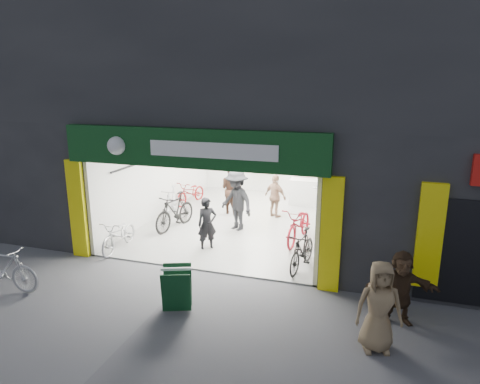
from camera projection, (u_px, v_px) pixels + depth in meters
The scene contains 17 objects.
ground at pixel (195, 270), 10.56m from camera, with size 60.00×60.00×0.00m, color #56565B.
building at pixel (279, 88), 13.81m from camera, with size 17.00×10.27×8.00m.
bike_left_front at pixel (119, 235), 11.73m from camera, with size 0.59×1.69×0.89m, color #B4B5B9.
bike_left_midfront at pixel (175, 211), 13.36m from camera, with size 0.54×1.92×1.16m, color black.
bike_left_midback at pixel (191, 192), 16.18m from camera, with size 0.59×1.70×0.89m, color maroon.
bike_left_back at pixel (172, 202), 14.68m from camera, with size 0.48×1.72×1.03m, color #B6B7BC.
bike_right_front at pixel (302, 250), 10.50m from camera, with size 0.47×1.66×0.99m, color black.
bike_right_mid at pixel (299, 224), 12.29m from camera, with size 0.71×2.04×1.07m, color maroon.
bike_right_back at pixel (324, 200), 14.55m from camera, with size 0.56×2.00×1.20m, color silver.
parked_bike at pixel (3, 269), 9.40m from camera, with size 0.49×1.74×1.04m, color #B3B4B8.
customer_a at pixel (207, 224), 11.68m from camera, with size 0.54×0.35×1.48m, color black.
customer_b at pixel (232, 189), 14.80m from camera, with size 0.87×0.68×1.80m, color #352118.
customer_c at pixel (237, 201), 13.15m from camera, with size 1.24×0.71×1.92m, color black.
customer_d at pixel (275, 197), 14.42m from camera, with size 0.88×0.37×1.50m, color #956F56.
pedestrian_near at pixel (379, 307), 7.25m from camera, with size 0.80×0.52×1.63m, color #7C6548.
pedestrian_far at pixel (400, 288), 8.08m from camera, with size 1.36×0.43×1.47m, color #382719.
sandwich_board at pixel (177, 288), 8.60m from camera, with size 0.75×0.76×0.89m.
Camera 1 is at (4.00, -8.94, 4.52)m, focal length 32.00 mm.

